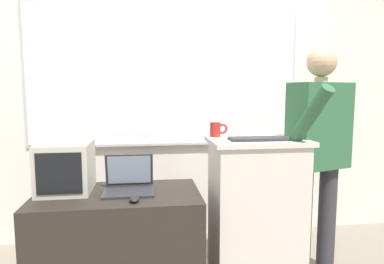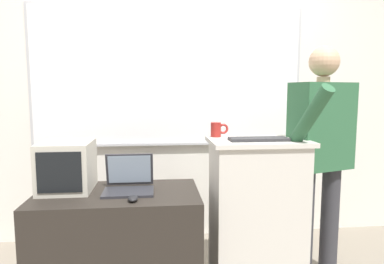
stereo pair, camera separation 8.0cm
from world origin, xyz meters
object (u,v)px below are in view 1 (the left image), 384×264
Objects in this scene: wireless_keyboard at (258,139)px; computer_mouse_by_laptop at (134,199)px; person_presenter at (319,146)px; crt_monitor at (66,167)px; lectern_podium at (256,213)px; laptop at (129,181)px; coffee_mug at (216,129)px; side_desk at (119,246)px; computer_mouse_by_keyboard at (294,137)px.

computer_mouse_by_laptop is (-0.81, -0.16, -0.32)m from wireless_keyboard.
person_presenter is 4.48× the size of crt_monitor.
lectern_podium reaches higher than computer_mouse_by_laptop.
crt_monitor reaches higher than laptop.
computer_mouse_by_laptop is (-0.83, -0.21, 0.21)m from lectern_podium.
computer_mouse_by_laptop is at bearing -146.98° from coffee_mug.
laptop is 0.70m from coffee_mug.
crt_monitor reaches higher than side_desk.
person_presenter is at bearing 12.32° from computer_mouse_by_laptop.
laptop is 3.22× the size of computer_mouse_by_laptop.
laptop is at bearing 175.10° from wireless_keyboard.
laptop is at bearing -167.16° from coffee_mug.
person_presenter is (1.42, 0.10, 0.62)m from side_desk.
side_desk is 1.02m from coffee_mug.
laptop is (-0.87, 0.02, 0.25)m from lectern_podium.
side_desk is 1.55m from person_presenter.
wireless_keyboard is 3.83× the size of computer_mouse_by_laptop.
laptop is at bearing 29.90° from side_desk.
wireless_keyboard is 0.89m from computer_mouse_by_laptop.
crt_monitor is at bearing 175.71° from computer_mouse_by_keyboard.
side_desk is 10.55× the size of computer_mouse_by_keyboard.
coffee_mug is at bearing 14.83° from side_desk.
side_desk is 1.16m from wireless_keyboard.
wireless_keyboard is (-0.02, -0.06, 0.53)m from lectern_podium.
computer_mouse_by_keyboard is at bearing -3.17° from laptop.
person_presenter is 0.28m from computer_mouse_by_keyboard.
lectern_podium is 2.80× the size of crt_monitor.
computer_mouse_by_keyboard is 0.54m from coffee_mug.
wireless_keyboard reaches higher than crt_monitor.
wireless_keyboard is at bearing 11.10° from computer_mouse_by_laptop.
wireless_keyboard is 1.02× the size of crt_monitor.
side_desk is 3.27× the size of laptop.
side_desk is at bearing -150.10° from laptop.
computer_mouse_by_laptop is at bearing -165.43° from lectern_podium.
lectern_podium is at bearing 1.50° from side_desk.
computer_mouse_by_keyboard is (0.26, 0.01, 0.01)m from wireless_keyboard.
laptop is at bearing 99.78° from computer_mouse_by_laptop.
person_presenter is 1.36m from laptop.
side_desk is 0.63× the size of person_presenter.
computer_mouse_by_keyboard reaches higher than side_desk.
wireless_keyboard is (0.92, -0.03, 0.70)m from side_desk.
coffee_mug is (-0.24, 0.21, 0.04)m from wireless_keyboard.
person_presenter reaches higher than coffee_mug.
lectern_podium is 10.44× the size of computer_mouse_by_keyboard.
lectern_podium is 10.44× the size of computer_mouse_by_laptop.
wireless_keyboard reaches higher than lectern_podium.
side_desk is 0.43m from laptop.
coffee_mug is at bearing 157.97° from computer_mouse_by_keyboard.
side_desk is at bearing -165.17° from coffee_mug.
computer_mouse_by_laptop reaches higher than side_desk.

